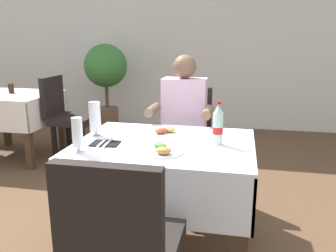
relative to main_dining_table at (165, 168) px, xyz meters
name	(u,v)px	position (x,y,z in m)	size (l,w,h in m)	color
back_wall	(208,23)	(-0.09, 3.47, 1.01)	(11.00, 0.12, 3.19)	silver
main_dining_table	(165,168)	(0.00, 0.00, 0.00)	(1.10, 0.87, 0.76)	white
chair_far_diner_seat	(185,137)	(0.00, 0.83, -0.03)	(0.44, 0.50, 0.97)	black
chair_near_camera_side	(123,245)	(0.00, -0.83, -0.03)	(0.44, 0.50, 0.97)	black
seated_diner_far	(183,123)	(0.00, 0.72, 0.13)	(0.50, 0.46, 1.26)	#282D42
plate_near_camera	(163,151)	(0.03, -0.21, 0.19)	(0.23, 0.23, 0.05)	white
plate_far_diner	(165,132)	(-0.04, 0.19, 0.19)	(0.24, 0.24, 0.05)	white
beer_glass_left	(95,119)	(-0.48, 0.05, 0.29)	(0.07, 0.07, 0.23)	white
beer_glass_middle	(77,134)	(-0.44, -0.29, 0.28)	(0.07, 0.07, 0.20)	white
cola_bottle_primary	(218,126)	(0.33, 0.03, 0.29)	(0.06, 0.06, 0.27)	silver
napkin_cutlery_set	(105,143)	(-0.35, -0.11, 0.18)	(0.18, 0.19, 0.01)	black
background_dining_table	(14,110)	(-2.14, 1.51, -0.01)	(0.91, 0.84, 0.76)	white
background_chair_right	(66,113)	(-1.47, 1.51, -0.03)	(0.50, 0.44, 0.97)	black
background_table_tumbler	(11,88)	(-2.18, 1.56, 0.23)	(0.06, 0.06, 0.11)	black
potted_plant_corner	(106,73)	(-1.50, 2.84, 0.30)	(0.63, 0.63, 1.30)	brown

